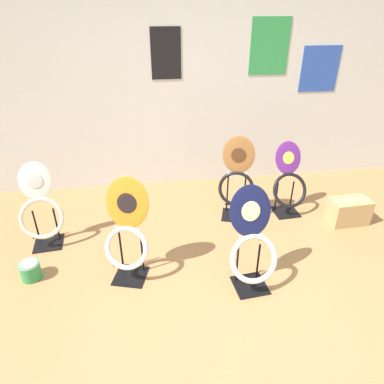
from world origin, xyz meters
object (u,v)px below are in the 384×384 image
toilet_seat_display_orange_sun (127,233)px  storage_box (348,211)px  toilet_seat_display_white_plain (41,210)px  paint_can (30,270)px  toilet_seat_display_purple_note (289,185)px  toilet_seat_display_woodgrain (237,179)px  toilet_seat_display_navy_moon (253,249)px

toilet_seat_display_orange_sun → storage_box: toilet_seat_display_orange_sun is taller
toilet_seat_display_white_plain → paint_can: toilet_seat_display_white_plain is taller
toilet_seat_display_purple_note → toilet_seat_display_woodgrain: (-0.62, -0.00, 0.12)m
toilet_seat_display_purple_note → toilet_seat_display_woodgrain: 0.63m
storage_box → toilet_seat_display_orange_sun: bearing=-168.0°
toilet_seat_display_purple_note → paint_can: bearing=-164.6°
toilet_seat_display_orange_sun → paint_can: 0.97m
toilet_seat_display_white_plain → toilet_seat_display_navy_moon: 2.07m
toilet_seat_display_woodgrain → toilet_seat_display_purple_note: bearing=0.3°
paint_can → storage_box: bearing=7.5°
toilet_seat_display_orange_sun → toilet_seat_display_navy_moon: bearing=-15.1°
toilet_seat_display_navy_moon → paint_can: 1.97m
toilet_seat_display_white_plain → toilet_seat_display_navy_moon: (1.88, -0.86, -0.01)m
toilet_seat_display_navy_moon → paint_can: size_ratio=4.99×
toilet_seat_display_white_plain → paint_can: (-0.04, -0.51, -0.32)m
paint_can → toilet_seat_display_purple_note: bearing=15.4°
paint_can → toilet_seat_display_navy_moon: bearing=-10.6°
toilet_seat_display_orange_sun → toilet_seat_display_woodgrain: size_ratio=0.97×
toilet_seat_display_navy_moon → toilet_seat_display_orange_sun: bearing=164.9°
toilet_seat_display_woodgrain → storage_box: (1.22, -0.30, -0.34)m
toilet_seat_display_purple_note → paint_can: size_ratio=4.56×
toilet_seat_display_orange_sun → paint_can: (-0.89, 0.08, -0.37)m
toilet_seat_display_white_plain → toilet_seat_display_woodgrain: size_ratio=0.90×
toilet_seat_display_orange_sun → storage_box: 2.47m
toilet_seat_display_woodgrain → toilet_seat_display_orange_sun: bearing=-145.3°
toilet_seat_display_orange_sun → paint_can: size_ratio=5.18×
toilet_seat_display_white_plain → paint_can: 0.60m
toilet_seat_display_purple_note → toilet_seat_display_navy_moon: bearing=-125.0°
storage_box → paint_can: bearing=-172.5°
toilet_seat_display_navy_moon → toilet_seat_display_woodgrain: (0.15, 1.09, 0.09)m
toilet_seat_display_white_plain → storage_box: bearing=-1.4°
toilet_seat_display_white_plain → toilet_seat_display_purple_note: bearing=5.0°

